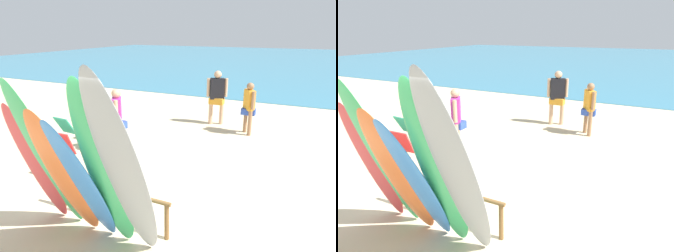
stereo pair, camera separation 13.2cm
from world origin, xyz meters
The scene contains 15 objects.
ground centered at (0.00, 14.00, 0.00)m, with size 60.00×60.00×0.00m, color beige.
ocean_water centered at (0.00, 29.31, 0.01)m, with size 60.00×40.00×0.02m, color teal.
surfboard_rack centered at (0.00, 0.00, 0.46)m, with size 2.07×0.07×0.61m.
surfboard_red_0 centered at (-0.81, -0.55, 1.02)m, with size 0.49×0.06×2.15m, color #D13D42.
surfboard_green_1 centered at (-0.49, -0.64, 1.21)m, with size 0.49×0.06×2.56m, color #38B266.
surfboard_orange_2 centered at (-0.11, -0.72, 1.07)m, with size 0.52×0.06×2.31m, color orange.
surfboard_blue_3 centered at (0.14, -0.69, 1.01)m, with size 0.53×0.06×2.20m, color #337AD1.
surfboard_green_4 centered at (0.51, -0.70, 1.25)m, with size 0.51×0.06×2.64m, color #38B266.
surfboard_grey_5 centered at (0.82, -0.75, 1.32)m, with size 0.57×0.08×2.79m, color #999EA3.
beachgoer_by_water centered at (-0.03, 5.70, 0.98)m, with size 0.60×0.37×1.70m.
beachgoer_photographing centered at (1.07, 5.17, 0.86)m, with size 0.39×0.48×1.50m.
beachgoer_near_rack centered at (-1.52, 2.43, 0.91)m, with size 0.41×0.53×1.58m.
beach_chair_red centered at (-2.10, 1.04, 0.43)m, with size 0.51×0.68×0.82m.
beach_chair_blue centered at (-2.75, 3.08, 0.43)m, with size 0.52×0.71×0.81m.
beach_chair_striped centered at (-3.01, 2.02, 0.42)m, with size 0.57×0.79×0.79m.
Camera 1 is at (2.56, -3.28, 2.90)m, focal length 32.02 mm.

